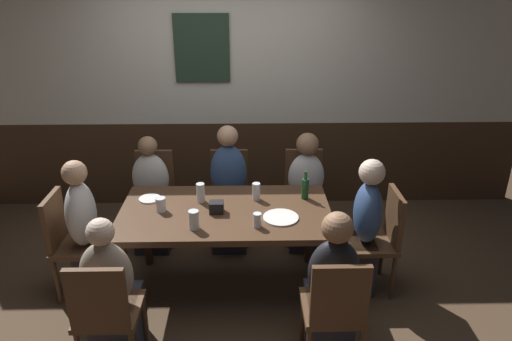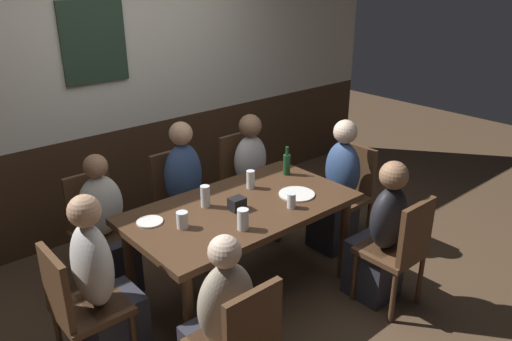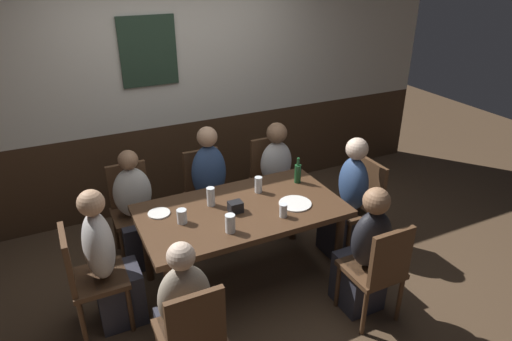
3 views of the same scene
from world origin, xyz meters
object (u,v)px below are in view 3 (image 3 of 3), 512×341
(person_head_west, at_px, (110,269))
(tumbler_short, at_px, (211,197))
(chair_head_east, at_px, (361,201))
(pint_glass_stout, at_px, (230,224))
(person_left_near, at_px, (185,320))
(plate_white_small, at_px, (159,213))
(person_mid_far, at_px, (212,195))
(beer_bottle_green, at_px, (298,173))
(chair_head_west, at_px, (87,275))
(person_left_far, at_px, (137,217))
(chair_mid_far, at_px, (206,189))
(dining_table, at_px, (242,217))
(plate_white_large, at_px, (295,204))
(person_right_far, at_px, (278,183))
(chair_right_far, at_px, (271,175))
(tumbler_water, at_px, (283,211))
(condiment_caddy, at_px, (236,207))
(pint_glass_pale, at_px, (182,217))
(person_right_near, at_px, (364,259))
(pint_glass_amber, at_px, (258,186))
(person_head_east, at_px, (347,205))
(chair_left_near, at_px, (192,333))
(chair_right_near, at_px, (379,268))

(person_head_west, distance_m, tumbler_short, 0.95)
(chair_head_east, xyz_separation_m, pint_glass_stout, (-1.46, -0.28, 0.31))
(person_left_near, bearing_deg, plate_white_small, 83.74)
(person_mid_far, distance_m, person_head_west, 1.30)
(beer_bottle_green, bearing_deg, person_left_near, -146.63)
(chair_head_west, xyz_separation_m, person_left_far, (0.52, 0.71, -0.04))
(chair_mid_far, relative_size, person_head_west, 0.75)
(beer_bottle_green, bearing_deg, pint_glass_stout, -151.03)
(dining_table, bearing_deg, chair_head_west, 180.00)
(pint_glass_stout, relative_size, plate_white_large, 0.53)
(chair_mid_far, xyz_separation_m, person_right_far, (0.73, -0.16, -0.02))
(person_left_far, distance_m, beer_bottle_green, 1.52)
(chair_mid_far, distance_m, beer_bottle_green, 0.99)
(chair_right_far, xyz_separation_m, tumbler_water, (-0.48, -1.13, 0.29))
(chair_head_west, xyz_separation_m, beer_bottle_green, (1.90, 0.20, 0.34))
(person_right_far, distance_m, person_head_west, 1.95)
(chair_mid_far, xyz_separation_m, person_head_west, (-1.08, -0.87, -0.00))
(person_right_far, bearing_deg, chair_head_west, -160.24)
(tumbler_short, xyz_separation_m, condiment_caddy, (0.14, -0.19, -0.03))
(chair_mid_far, height_order, pint_glass_pale, chair_mid_far)
(dining_table, height_order, person_right_near, person_right_near)
(chair_right_far, height_order, person_left_far, person_left_far)
(plate_white_small, bearing_deg, person_right_near, -33.89)
(dining_table, relative_size, pint_glass_amber, 11.58)
(chair_right_far, relative_size, pint_glass_amber, 6.14)
(chair_mid_far, xyz_separation_m, chair_head_east, (1.25, -0.87, 0.00))
(chair_head_west, xyz_separation_m, person_left_near, (0.52, -0.71, -0.04))
(plate_white_large, bearing_deg, person_right_near, -62.15)
(chair_head_east, bearing_deg, condiment_caddy, -178.62)
(person_right_far, distance_m, pint_glass_stout, 1.41)
(pint_glass_amber, relative_size, plate_white_large, 0.53)
(chair_right_far, height_order, person_head_east, person_head_east)
(chair_head_west, bearing_deg, pint_glass_amber, 7.17)
(tumbler_water, bearing_deg, chair_left_near, -147.95)
(dining_table, relative_size, person_mid_far, 1.39)
(person_mid_far, relative_size, condiment_caddy, 10.84)
(chair_right_near, relative_size, person_right_near, 0.79)
(chair_left_near, xyz_separation_m, person_left_far, (0.00, 1.58, -0.04))
(tumbler_water, bearing_deg, person_left_near, -155.43)
(chair_head_east, bearing_deg, person_mid_far, 150.24)
(pint_glass_pale, xyz_separation_m, tumbler_water, (0.75, -0.26, 0.00))
(chair_left_near, relative_size, plate_white_large, 3.23)
(dining_table, height_order, condiment_caddy, condiment_caddy)
(chair_head_west, relative_size, person_left_far, 0.80)
(person_head_east, bearing_deg, tumbler_short, 173.08)
(chair_head_east, bearing_deg, pint_glass_pale, -179.97)
(chair_head_west, relative_size, pint_glass_pale, 7.79)
(dining_table, distance_m, person_right_far, 1.03)
(person_head_west, bearing_deg, person_left_far, 63.47)
(tumbler_water, relative_size, pint_glass_stout, 0.76)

